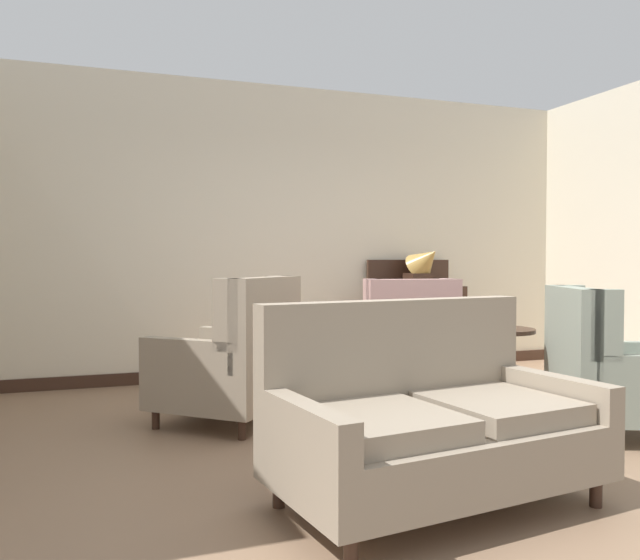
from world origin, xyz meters
The scene contains 12 objects.
ground centered at (0.00, 0.00, 0.00)m, with size 9.05×9.05×0.00m, color #896B51.
wall_back centered at (0.00, 2.77, 1.50)m, with size 6.63×0.08×3.00m, color beige.
baseboard_back centered at (0.00, 2.71, 0.06)m, with size 6.47×0.03×0.12m, color #382319.
coffee_table centered at (0.08, 0.11, 0.39)m, with size 0.82×0.82×0.49m.
porcelain_vase centered at (0.08, 0.16, 0.65)m, with size 0.15×0.15×0.38m.
settee centered at (-0.42, -0.88, 0.40)m, with size 1.68×1.07×0.99m.
armchair_back_corner centered at (1.35, -0.22, 0.43)m, with size 1.08×1.05×1.02m.
armchair_foreground_right centered at (0.48, 1.14, 0.45)m, with size 0.88×0.92×1.05m.
armchair_far_left centered at (-1.01, 0.95, 0.45)m, with size 1.21×1.21×1.08m.
side_table centered at (0.89, 0.43, 0.42)m, with size 0.55×0.55×0.69m.
sideboard centered at (1.30, 2.47, 0.53)m, with size 0.99×0.43×1.21m.
gramophone centered at (1.35, 2.38, 1.17)m, with size 0.46×0.52×0.51m.
Camera 1 is at (-1.98, -3.66, 1.20)m, focal length 35.92 mm.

